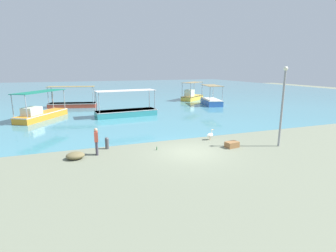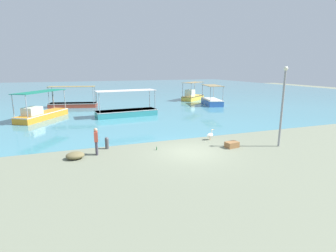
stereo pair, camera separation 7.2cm
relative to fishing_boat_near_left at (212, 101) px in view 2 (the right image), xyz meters
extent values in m
plane|color=slate|center=(-11.98, -18.56, -0.57)|extent=(120.00, 120.00, 0.00)
cube|color=teal|center=(-11.98, 29.44, -0.57)|extent=(110.00, 90.00, 0.00)
cube|color=#3569BF|center=(0.00, 0.00, -0.16)|extent=(3.06, 5.22, 0.81)
cube|color=silver|center=(0.00, 0.00, 0.20)|extent=(3.11, 5.27, 0.08)
cylinder|color=#99999E|center=(-0.33, 2.34, 1.20)|extent=(0.08, 0.08, 1.92)
cylinder|color=#99999E|center=(1.35, 1.94, 1.20)|extent=(0.08, 0.08, 1.92)
cylinder|color=#99999E|center=(-1.35, -1.94, 1.20)|extent=(0.08, 0.08, 1.92)
cylinder|color=#99999E|center=(0.33, -2.34, 1.20)|extent=(0.08, 0.08, 1.92)
cube|color=olive|center=(0.00, 0.00, 2.19)|extent=(3.11, 5.05, 0.05)
cube|color=orange|center=(-21.85, -3.19, -0.24)|extent=(4.91, 6.40, 0.66)
cube|color=silver|center=(-21.85, -3.19, 0.05)|extent=(4.96, 6.46, 0.08)
cylinder|color=#99999E|center=(-20.87, -0.27, 1.17)|extent=(0.08, 0.08, 2.15)
cylinder|color=#99999E|center=(-19.63, -1.05, 1.17)|extent=(0.08, 0.08, 2.15)
cylinder|color=#99999E|center=(-24.07, -5.34, 1.17)|extent=(0.08, 0.08, 2.15)
cylinder|color=#99999E|center=(-22.83, -6.12, 1.17)|extent=(0.08, 0.08, 2.15)
cube|color=#146751|center=(-21.85, -3.19, 2.27)|extent=(4.89, 6.28, 0.05)
cube|color=beige|center=(-22.63, -4.43, 0.48)|extent=(1.95, 2.12, 0.78)
cube|color=gold|center=(-0.07, 6.18, -0.22)|extent=(4.92, 4.43, 0.70)
cube|color=black|center=(-0.07, 6.18, 0.09)|extent=(4.98, 4.49, 0.08)
cylinder|color=#99999E|center=(1.19, 8.15, 1.20)|extent=(0.08, 0.08, 2.15)
cylinder|color=#99999E|center=(2.12, 6.98, 1.20)|extent=(0.08, 0.08, 2.15)
cylinder|color=#99999E|center=(-2.26, 5.38, 1.20)|extent=(0.08, 0.08, 2.15)
cylinder|color=#99999E|center=(-1.32, 4.22, 1.20)|extent=(0.08, 0.08, 2.15)
cube|color=olive|center=(-0.07, 6.18, 2.30)|extent=(4.83, 4.38, 0.05)
cube|color=beige|center=(-0.93, 5.49, 0.66)|extent=(1.82, 1.80, 1.07)
cube|color=#C0422D|center=(-18.76, 4.32, -0.27)|extent=(6.39, 3.12, 0.59)
cube|color=silver|center=(-18.76, 4.32, -0.02)|extent=(6.44, 3.17, 0.08)
cylinder|color=#99999E|center=(-21.69, 4.25, 1.10)|extent=(0.08, 0.08, 2.16)
cylinder|color=#99999E|center=(-21.34, 5.71, 1.10)|extent=(0.08, 0.08, 2.16)
cylinder|color=#99999E|center=(-16.18, 2.94, 1.10)|extent=(0.08, 0.08, 2.16)
cylinder|color=#99999E|center=(-15.84, 4.40, 1.10)|extent=(0.08, 0.08, 2.16)
cube|color=olive|center=(-18.76, 4.32, 2.21)|extent=(6.22, 3.17, 0.05)
cube|color=teal|center=(-13.30, -4.71, -0.23)|extent=(6.72, 2.42, 0.69)
cube|color=silver|center=(-13.30, -4.71, 0.08)|extent=(6.77, 2.47, 0.08)
cylinder|color=#99999E|center=(-16.27, -5.78, 1.17)|extent=(0.08, 0.08, 2.10)
cylinder|color=#99999E|center=(-16.40, -4.12, 1.17)|extent=(0.08, 0.08, 2.10)
cylinder|color=#99999E|center=(-10.19, -5.29, 1.17)|extent=(0.08, 0.08, 2.10)
cylinder|color=#99999E|center=(-10.33, -3.63, 1.17)|extent=(0.08, 0.08, 2.10)
cube|color=beige|center=(-13.30, -4.71, 2.24)|extent=(6.53, 2.51, 0.05)
cylinder|color=#E0997A|center=(-9.44, -16.42, -0.46)|extent=(0.03, 0.03, 0.22)
cylinder|color=#E0997A|center=(-9.42, -16.51, -0.46)|extent=(0.03, 0.03, 0.22)
ellipsoid|color=white|center=(-9.40, -16.46, -0.22)|extent=(0.61, 0.42, 0.32)
ellipsoid|color=white|center=(-9.64, -16.52, -0.20)|extent=(0.19, 0.16, 0.10)
cylinder|color=white|center=(-9.25, -16.41, 0.01)|extent=(0.07, 0.07, 0.26)
sphere|color=white|center=(-9.25, -16.41, 0.17)|extent=(0.11, 0.11, 0.11)
cone|color=#E5933F|center=(-9.09, -16.37, 0.16)|extent=(0.30, 0.14, 0.06)
cylinder|color=gray|center=(-5.79, -19.49, 1.97)|extent=(0.14, 0.14, 5.08)
sphere|color=#EAEACC|center=(-5.79, -19.49, 4.62)|extent=(0.28, 0.28, 0.28)
cylinder|color=#47474C|center=(-16.89, -16.05, -0.26)|extent=(0.24, 0.24, 0.63)
sphere|color=#4C4C51|center=(-16.89, -16.05, 0.09)|extent=(0.26, 0.26, 0.26)
cylinder|color=#3E3947|center=(-17.64, -17.16, -0.15)|extent=(0.16, 0.16, 0.85)
cylinder|color=#3E3947|center=(-17.62, -16.98, -0.15)|extent=(0.16, 0.16, 0.85)
cube|color=#B14534|center=(-17.63, -17.07, 0.59)|extent=(0.26, 0.42, 0.62)
sphere|color=tan|center=(-17.63, -17.07, 1.01)|extent=(0.22, 0.22, 0.22)
ellipsoid|color=brown|center=(-18.90, -17.39, -0.37)|extent=(1.06, 0.90, 0.41)
cube|color=olive|center=(-8.95, -18.63, -0.38)|extent=(0.95, 0.71, 0.39)
cylinder|color=#3F7F4C|center=(-13.89, -17.45, -0.47)|extent=(0.07, 0.07, 0.20)
cylinder|color=#3F7F4C|center=(-13.89, -17.45, -0.34)|extent=(0.03, 0.03, 0.07)
camera|label=1|loc=(-18.86, -33.00, 4.69)|focal=28.00mm
camera|label=2|loc=(-18.80, -33.02, 4.69)|focal=28.00mm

